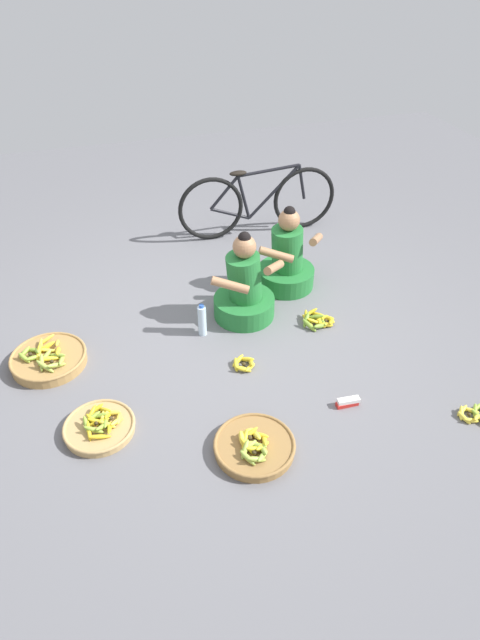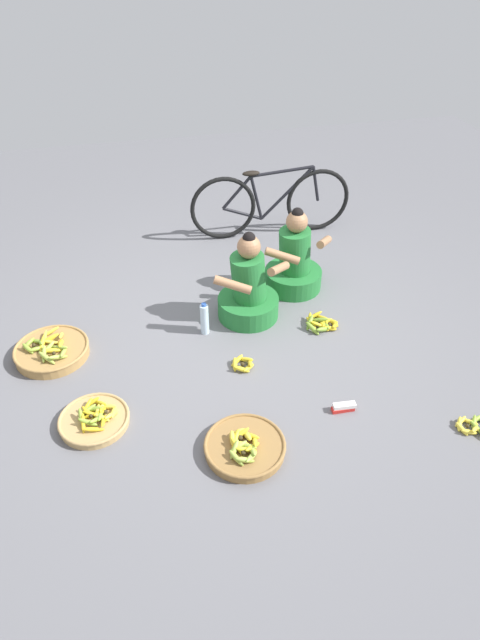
% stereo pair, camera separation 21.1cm
% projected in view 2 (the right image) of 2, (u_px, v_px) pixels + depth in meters
% --- Properties ---
extents(ground_plane, '(10.00, 10.00, 0.00)m').
position_uv_depth(ground_plane, '(234.00, 340.00, 4.39)').
color(ground_plane, slate).
extents(vendor_woman_front, '(0.70, 0.54, 0.80)m').
position_uv_depth(vendor_woman_front, '(249.00, 291.00, 4.50)').
color(vendor_woman_front, '#237233').
rests_on(vendor_woman_front, ground).
extents(vendor_woman_behind, '(0.71, 0.53, 0.80)m').
position_uv_depth(vendor_woman_behind, '(294.00, 263.00, 4.86)').
color(vendor_woman_behind, '#237233').
rests_on(vendor_woman_behind, ground).
extents(bicycle_leaning, '(1.70, 0.11, 0.73)m').
position_uv_depth(bicycle_leaning, '(271.00, 203.00, 5.62)').
color(bicycle_leaning, black).
rests_on(bicycle_leaning, ground).
extents(banana_basket_back_right, '(0.58, 0.58, 0.17)m').
position_uv_depth(banana_basket_back_right, '(52.00, 350.00, 4.20)').
color(banana_basket_back_right, '#A87F47').
rests_on(banana_basket_back_right, ground).
extents(banana_basket_front_left, '(0.48, 0.48, 0.13)m').
position_uv_depth(banana_basket_front_left, '(94.00, 419.00, 3.65)').
color(banana_basket_front_left, tan).
rests_on(banana_basket_front_left, ground).
extents(banana_basket_near_vendor, '(0.53, 0.53, 0.14)m').
position_uv_depth(banana_basket_near_vendor, '(245.00, 447.00, 3.46)').
color(banana_basket_near_vendor, olive).
rests_on(banana_basket_near_vendor, ground).
extents(loose_bananas_back_center, '(0.31, 0.29, 0.10)m').
position_uv_depth(loose_bananas_back_center, '(322.00, 323.00, 4.52)').
color(loose_bananas_back_center, olive).
rests_on(loose_bananas_back_center, ground).
extents(loose_bananas_mid_left, '(0.20, 0.20, 0.09)m').
position_uv_depth(loose_bananas_mid_left, '(243.00, 364.00, 4.11)').
color(loose_bananas_mid_left, yellow).
rests_on(loose_bananas_mid_left, ground).
extents(water_bottle, '(0.07, 0.07, 0.30)m').
position_uv_depth(water_bottle, '(205.00, 319.00, 4.39)').
color(water_bottle, silver).
rests_on(water_bottle, ground).
extents(packet_carton_stack, '(0.17, 0.06, 0.06)m').
position_uv_depth(packet_carton_stack, '(344.00, 407.00, 3.76)').
color(packet_carton_stack, red).
rests_on(packet_carton_stack, ground).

